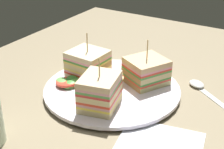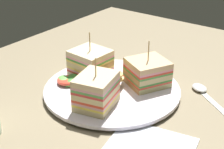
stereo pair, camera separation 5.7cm
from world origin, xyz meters
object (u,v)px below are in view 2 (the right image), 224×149
at_px(sandwich_wedge_2, 147,72).
at_px(spoon, 204,92).
at_px(plate, 112,90).
at_px(sandwich_wedge_0, 91,63).
at_px(sandwich_wedge_1, 96,91).
at_px(chip_pile, 110,79).

height_order(sandwich_wedge_2, spoon, sandwich_wedge_2).
height_order(plate, sandwich_wedge_0, sandwich_wedge_0).
height_order(sandwich_wedge_1, spoon, sandwich_wedge_1).
relative_size(sandwich_wedge_2, spoon, 0.80).
distance_m(sandwich_wedge_1, sandwich_wedge_2, 0.13).
distance_m(sandwich_wedge_1, spoon, 0.23).
height_order(plate, sandwich_wedge_2, sandwich_wedge_2).
relative_size(chip_pile, spoon, 0.58).
bearing_deg(sandwich_wedge_0, plate, -11.00).
distance_m(plate, sandwich_wedge_1, 0.08).
xyz_separation_m(chip_pile, spoon, (-0.11, 0.16, -0.03)).
relative_size(sandwich_wedge_1, chip_pile, 1.32).
bearing_deg(plate, spoon, 125.55).
bearing_deg(spoon, plate, 71.48).
xyz_separation_m(sandwich_wedge_1, spoon, (-0.18, 0.13, -0.04)).
bearing_deg(sandwich_wedge_1, sandwich_wedge_2, -26.73).
xyz_separation_m(plate, sandwich_wedge_1, (0.07, 0.02, 0.04)).
xyz_separation_m(sandwich_wedge_2, spoon, (-0.05, 0.10, -0.03)).
xyz_separation_m(plate, spoon, (-0.11, 0.15, -0.00)).
height_order(sandwich_wedge_1, chip_pile, sandwich_wedge_1).
xyz_separation_m(sandwich_wedge_0, chip_pile, (0.02, 0.07, -0.01)).
height_order(sandwich_wedge_0, sandwich_wedge_1, sandwich_wedge_0).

